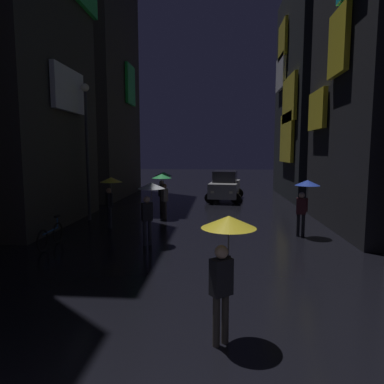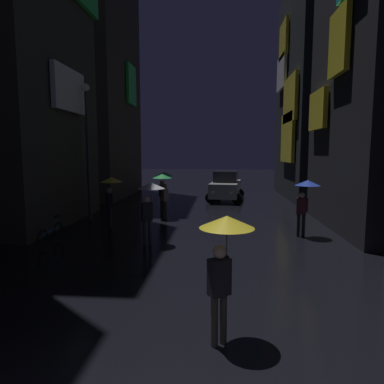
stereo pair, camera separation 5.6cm
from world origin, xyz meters
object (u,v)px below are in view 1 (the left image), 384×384
streetlamp_left_far (87,137)px  bicycle_parked_at_storefront (51,235)px  pedestrian_foreground_left_green (163,181)px  pedestrian_foreground_right_clear (150,196)px  car_distant (225,186)px  pedestrian_midstreet_centre_green (163,184)px  pedestrian_near_crossing_blue (305,192)px  pedestrian_far_right_yellow (111,188)px  pedestrian_midstreet_left_yellow (226,244)px

streetlamp_left_far → bicycle_parked_at_storefront: bearing=-84.9°
pedestrian_foreground_left_green → pedestrian_foreground_right_clear: size_ratio=1.00×
bicycle_parked_at_storefront → streetlamp_left_far: 5.65m
pedestrian_foreground_left_green → car_distant: size_ratio=0.49×
pedestrian_midstreet_centre_green → pedestrian_near_crossing_blue: (5.79, -3.03, 0.00)m
car_distant → pedestrian_far_right_yellow: bearing=-119.4°
pedestrian_near_crossing_blue → bicycle_parked_at_storefront: (-8.73, -2.04, -1.28)m
pedestrian_midstreet_left_yellow → pedestrian_foreground_right_clear: size_ratio=1.00×
pedestrian_foreground_right_clear → pedestrian_midstreet_centre_green: same height
pedestrian_midstreet_left_yellow → streetlamp_left_far: bearing=121.8°
pedestrian_midstreet_centre_green → bicycle_parked_at_storefront: bearing=-120.1°
pedestrian_foreground_left_green → pedestrian_midstreet_centre_green: bearing=-81.3°
pedestrian_foreground_right_clear → pedestrian_midstreet_centre_green: bearing=93.9°
pedestrian_far_right_yellow → car_distant: bearing=60.6°
pedestrian_midstreet_left_yellow → streetlamp_left_far: 11.70m
pedestrian_midstreet_centre_green → streetlamp_left_far: streetlamp_left_far is taller
pedestrian_near_crossing_blue → car_distant: 9.86m
pedestrian_far_right_yellow → pedestrian_near_crossing_blue: 7.63m
pedestrian_foreground_left_green → pedestrian_far_right_yellow: 4.01m
pedestrian_midstreet_centre_green → bicycle_parked_at_storefront: 6.00m
pedestrian_foreground_right_clear → bicycle_parked_at_storefront: size_ratio=1.16×
pedestrian_midstreet_centre_green → streetlamp_left_far: 4.00m
pedestrian_midstreet_left_yellow → bicycle_parked_at_storefront: pedestrian_midstreet_left_yellow is taller
pedestrian_foreground_right_clear → car_distant: pedestrian_foreground_right_clear is taller
pedestrian_foreground_left_green → pedestrian_midstreet_left_yellow: bearing=-76.0°
pedestrian_midstreet_centre_green → bicycle_parked_at_storefront: (-2.94, -5.07, -1.28)m
pedestrian_foreground_right_clear → pedestrian_near_crossing_blue: 5.68m
pedestrian_far_right_yellow → bicycle_parked_at_storefront: (-1.15, -2.88, -1.28)m
pedestrian_near_crossing_blue → car_distant: (-2.74, 9.44, -0.74)m
pedestrian_midstreet_centre_green → pedestrian_near_crossing_blue: same height
pedestrian_foreground_left_green → car_distant: pedestrian_foreground_left_green is taller
bicycle_parked_at_storefront → streetlamp_left_far: bearing=95.1°
pedestrian_midstreet_centre_green → car_distant: (3.05, 6.41, -0.74)m
pedestrian_foreground_left_green → streetlamp_left_far: bearing=-146.2°
pedestrian_foreground_left_green → car_distant: bearing=56.2°
pedestrian_midstreet_centre_green → car_distant: 7.14m
pedestrian_foreground_left_green → pedestrian_far_right_yellow: (-1.56, -3.70, 0.00)m
pedestrian_foreground_left_green → pedestrian_midstreet_left_yellow: same height
pedestrian_midstreet_centre_green → pedestrian_near_crossing_blue: 6.53m
pedestrian_near_crossing_blue → pedestrian_foreground_right_clear: bearing=-164.6°
bicycle_parked_at_storefront → streetlamp_left_far: streetlamp_left_far is taller
car_distant → streetlamp_left_far: 9.89m
pedestrian_far_right_yellow → pedestrian_midstreet_centre_green: same height
bicycle_parked_at_storefront → pedestrian_foreground_right_clear: bearing=9.2°
pedestrian_foreground_right_clear → streetlamp_left_far: size_ratio=0.34×
pedestrian_far_right_yellow → pedestrian_near_crossing_blue: (7.58, -0.84, 0.00)m
pedestrian_far_right_yellow → pedestrian_midstreet_left_yellow: bearing=-61.1°
pedestrian_far_right_yellow → pedestrian_midstreet_centre_green: bearing=50.7°
pedestrian_foreground_left_green → bicycle_parked_at_storefront: bearing=-112.4°
pedestrian_near_crossing_blue → bicycle_parked_at_storefront: pedestrian_near_crossing_blue is taller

